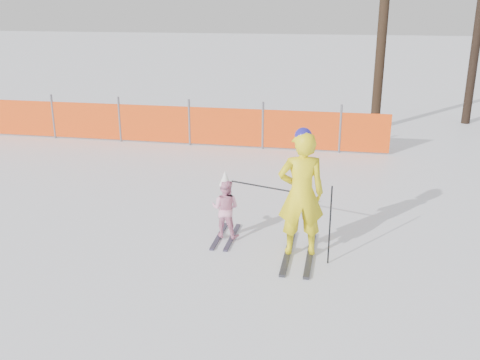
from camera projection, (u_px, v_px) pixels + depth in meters
name	position (u px, v px, depth m)	size (l,w,h in m)	color
ground	(234.00, 250.00, 8.37)	(120.00, 120.00, 0.00)	white
adult	(301.00, 194.00, 7.92)	(0.78, 1.54, 2.00)	black
child	(225.00, 208.00, 8.67)	(0.52, 1.06, 1.16)	black
ski_poles	(297.00, 207.00, 7.98)	(1.59, 0.58, 1.22)	black
safety_fence	(105.00, 121.00, 14.83)	(15.28, 0.06, 1.25)	#595960
tree_trunks	(455.00, 21.00, 15.39)	(3.61, 1.68, 6.73)	black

